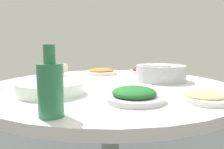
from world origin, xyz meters
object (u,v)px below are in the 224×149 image
at_px(soup_bowl, 50,88).
at_px(dish_stirfry, 53,74).
at_px(green_bottle, 51,88).
at_px(dish_eggplant, 142,71).
at_px(round_dining_table, 110,98).
at_px(rice_bowl, 161,73).
at_px(dish_noodles, 205,97).
at_px(dish_greens, 134,95).
at_px(dish_tofu_braise, 101,71).
at_px(tea_cup_near, 63,69).

height_order(soup_bowl, dish_stirfry, soup_bowl).
relative_size(dish_stirfry, green_bottle, 0.91).
distance_m(soup_bowl, dish_eggplant, 0.89).
bearing_deg(round_dining_table, rice_bowl, -130.22).
relative_size(soup_bowl, dish_noodles, 1.30).
xyz_separation_m(dish_greens, dish_tofu_braise, (0.55, -0.59, -0.00)).
bearing_deg(soup_bowl, dish_greens, -167.00).
bearing_deg(tea_cup_near, dish_stirfry, 114.57).
height_order(dish_greens, green_bottle, green_bottle).
relative_size(green_bottle, tea_cup_near, 3.11).
height_order(soup_bowl, dish_noodles, soup_bowl).
relative_size(dish_eggplant, green_bottle, 0.97).
bearing_deg(dish_stirfry, tea_cup_near, -65.43).
xyz_separation_m(soup_bowl, dish_tofu_braise, (0.18, -0.68, -0.01)).
bearing_deg(soup_bowl, green_bottle, 137.10).
relative_size(dish_stirfry, tea_cup_near, 2.81).
relative_size(dish_greens, green_bottle, 1.10).
bearing_deg(dish_eggplant, dish_stirfry, 49.89).
bearing_deg(dish_tofu_braise, tea_cup_near, 21.32).
distance_m(round_dining_table, dish_eggplant, 0.54).
bearing_deg(dish_greens, dish_noodles, -148.01).
xyz_separation_m(round_dining_table, soup_bowl, (0.09, 0.36, 0.11)).
bearing_deg(green_bottle, dish_eggplant, -80.90).
xyz_separation_m(rice_bowl, soup_bowl, (0.30, 0.60, -0.02)).
xyz_separation_m(dish_stirfry, dish_noodles, (-0.98, 0.14, -0.00)).
relative_size(round_dining_table, dish_eggplant, 6.27).
bearing_deg(tea_cup_near, green_bottle, 131.47).
height_order(dish_stirfry, green_bottle, green_bottle).
bearing_deg(rice_bowl, green_bottle, 85.21).
relative_size(dish_stirfry, dish_tofu_braise, 0.84).
bearing_deg(dish_eggplant, round_dining_table, 93.94).
bearing_deg(tea_cup_near, rice_bowl, -177.58).
height_order(dish_greens, dish_noodles, dish_greens).
height_order(round_dining_table, dish_noodles, dish_noodles).
bearing_deg(dish_stirfry, dish_greens, 158.66).
bearing_deg(dish_noodles, dish_greens, 31.99).
xyz_separation_m(dish_tofu_braise, dish_eggplant, (-0.24, -0.21, -0.00)).
height_order(dish_tofu_braise, green_bottle, green_bottle).
bearing_deg(round_dining_table, dish_greens, 135.70).
height_order(dish_eggplant, green_bottle, green_bottle).
distance_m(round_dining_table, dish_tofu_braise, 0.44).
bearing_deg(round_dining_table, tea_cup_near, -21.13).
height_order(soup_bowl, dish_greens, dish_greens).
bearing_deg(dish_stirfry, soup_bowl, 134.80).
distance_m(soup_bowl, green_bottle, 0.33).
bearing_deg(green_bottle, dish_tofu_braise, -65.07).
bearing_deg(green_bottle, rice_bowl, -94.79).
xyz_separation_m(dish_greens, dish_eggplant, (0.31, -0.80, -0.01)).
relative_size(soup_bowl, green_bottle, 1.33).
bearing_deg(green_bottle, dish_greens, -114.27).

